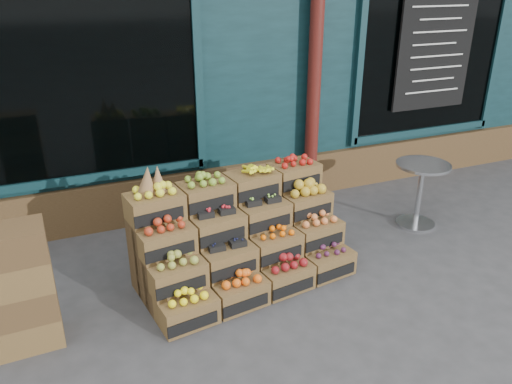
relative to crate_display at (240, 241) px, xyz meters
name	(u,v)px	position (x,y,z in m)	size (l,w,h in m)	color
ground	(301,291)	(0.46, -0.51, -0.41)	(60.00, 60.00, 0.00)	#3B3B3D
shop_facade	(166,10)	(0.46, 4.60, 1.98)	(12.00, 6.24, 4.80)	#0E2B2F
crate_display	(240,241)	(0.00, 0.00, 0.00)	(2.26, 1.32, 1.34)	brown
spare_crates	(19,289)	(-2.08, -0.29, 0.14)	(0.57, 0.40, 1.12)	brown
bistro_table	(420,187)	(2.49, 0.22, 0.10)	(0.66, 0.66, 0.83)	#ADAFB4
shopkeeper	(108,134)	(-0.97, 2.21, 0.65)	(0.77, 0.51, 2.12)	#1A5B1F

